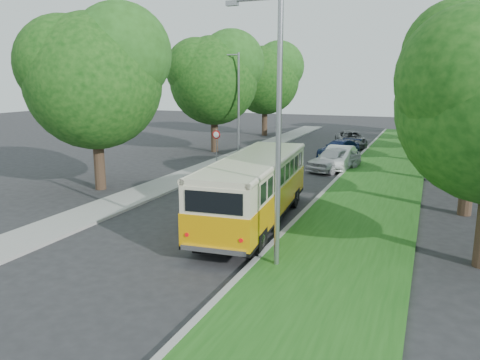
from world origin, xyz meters
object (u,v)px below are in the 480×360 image
at_px(lamppost_far, 237,101).
at_px(vintage_bus, 255,191).
at_px(car_white, 339,158).
at_px(car_blue, 339,149).
at_px(lamppost_near, 276,125).
at_px(car_silver, 334,159).
at_px(car_grey, 351,139).

xyz_separation_m(lamppost_far, vintage_bus, (6.84, -14.67, -2.73)).
height_order(lamppost_far, car_white, lamppost_far).
height_order(car_white, car_blue, car_white).
distance_m(vintage_bus, car_white, 13.24).
distance_m(lamppost_near, car_white, 17.45).
xyz_separation_m(lamppost_near, car_silver, (-1.36, 16.28, -3.63)).
relative_size(lamppost_far, car_grey, 1.58).
xyz_separation_m(lamppost_near, vintage_bus, (-2.07, 3.83, -2.99)).
relative_size(vintage_bus, car_grey, 1.96).
bearing_deg(car_white, car_silver, -99.25).
height_order(vintage_bus, car_grey, vintage_bus).
distance_m(car_white, car_grey, 10.43).
bearing_deg(car_grey, car_white, -102.80).
bearing_deg(car_grey, lamppost_near, -103.41).
relative_size(vintage_bus, car_blue, 2.20).
xyz_separation_m(car_blue, car_grey, (-0.03, 5.61, 0.05)).
bearing_deg(lamppost_far, car_white, -10.84).
bearing_deg(car_blue, car_grey, 110.65).
relative_size(car_silver, car_blue, 1.03).
height_order(vintage_bus, car_white, vintage_bus).
bearing_deg(vintage_bus, lamppost_far, 110.05).
distance_m(lamppost_far, vintage_bus, 16.42).
relative_size(lamppost_near, car_silver, 1.84).
height_order(car_silver, car_white, car_silver).
bearing_deg(car_silver, car_white, 100.01).
bearing_deg(car_white, lamppost_near, -83.82).
distance_m(lamppost_near, car_blue, 22.23).
xyz_separation_m(car_silver, car_blue, (-0.73, 5.53, -0.13)).
height_order(lamppost_near, car_grey, lamppost_near).
bearing_deg(car_grey, car_blue, -107.52).
distance_m(lamppost_near, vintage_bus, 5.28).
xyz_separation_m(vintage_bus, car_white, (0.86, 13.20, -0.66)).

